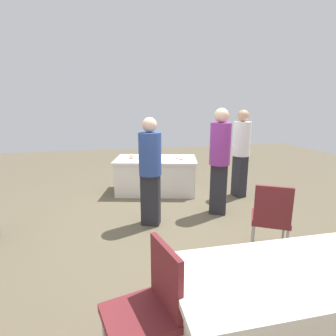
{
  "coord_description": "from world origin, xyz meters",
  "views": [
    {
      "loc": [
        0.8,
        3.86,
        1.88
      ],
      "look_at": [
        -0.05,
        -0.05,
        0.9
      ],
      "focal_mm": 29.0,
      "sensor_mm": 36.0,
      "label": 1
    }
  ],
  "objects_px": {
    "table_mid_left": "(280,314)",
    "chair_near_front": "(149,306)",
    "person_attendee_browsing": "(220,156)",
    "person_organiser": "(241,149)",
    "yarn_ball": "(131,156)",
    "person_presenter": "(150,167)",
    "scissors_red": "(179,159)",
    "chair_tucked_left": "(271,215)",
    "table_foreground": "(156,175)",
    "laptop_silver": "(147,156)"
  },
  "relations": [
    {
      "from": "yarn_ball",
      "to": "person_attendee_browsing",
      "type": "bearing_deg",
      "value": 131.8
    },
    {
      "from": "scissors_red",
      "to": "chair_tucked_left",
      "type": "bearing_deg",
      "value": -27.03
    },
    {
      "from": "table_foreground",
      "to": "chair_tucked_left",
      "type": "distance_m",
      "value": 2.93
    },
    {
      "from": "yarn_ball",
      "to": "table_mid_left",
      "type": "bearing_deg",
      "value": 100.02
    },
    {
      "from": "person_organiser",
      "to": "yarn_ball",
      "type": "height_order",
      "value": "person_organiser"
    },
    {
      "from": "person_presenter",
      "to": "table_mid_left",
      "type": "bearing_deg",
      "value": 125.84
    },
    {
      "from": "chair_tucked_left",
      "to": "scissors_red",
      "type": "distance_m",
      "value": 2.65
    },
    {
      "from": "laptop_silver",
      "to": "yarn_ball",
      "type": "xyz_separation_m",
      "value": [
        0.32,
        -0.05,
        0.01
      ]
    },
    {
      "from": "table_mid_left",
      "to": "yarn_ball",
      "type": "bearing_deg",
      "value": -79.98
    },
    {
      "from": "person_presenter",
      "to": "scissors_red",
      "type": "relative_size",
      "value": 9.25
    },
    {
      "from": "person_presenter",
      "to": "table_foreground",
      "type": "bearing_deg",
      "value": -80.24
    },
    {
      "from": "table_mid_left",
      "to": "laptop_silver",
      "type": "relative_size",
      "value": 3.96
    },
    {
      "from": "person_attendee_browsing",
      "to": "scissors_red",
      "type": "height_order",
      "value": "person_attendee_browsing"
    },
    {
      "from": "person_organiser",
      "to": "yarn_ball",
      "type": "bearing_deg",
      "value": 60.41
    },
    {
      "from": "laptop_silver",
      "to": "scissors_red",
      "type": "height_order",
      "value": "laptop_silver"
    },
    {
      "from": "person_organiser",
      "to": "laptop_silver",
      "type": "xyz_separation_m",
      "value": [
        1.79,
        -0.7,
        -0.21
      ]
    },
    {
      "from": "chair_near_front",
      "to": "yarn_ball",
      "type": "distance_m",
      "value": 4.09
    },
    {
      "from": "chair_tucked_left",
      "to": "person_presenter",
      "type": "relative_size",
      "value": 0.57
    },
    {
      "from": "chair_near_front",
      "to": "person_presenter",
      "type": "bearing_deg",
      "value": -23.22
    },
    {
      "from": "table_mid_left",
      "to": "chair_near_front",
      "type": "bearing_deg",
      "value": -3.2
    },
    {
      "from": "person_attendee_browsing",
      "to": "table_foreground",
      "type": "bearing_deg",
      "value": -35.79
    },
    {
      "from": "person_presenter",
      "to": "laptop_silver",
      "type": "height_order",
      "value": "person_presenter"
    },
    {
      "from": "table_mid_left",
      "to": "person_attendee_browsing",
      "type": "height_order",
      "value": "person_attendee_browsing"
    },
    {
      "from": "yarn_ball",
      "to": "chair_tucked_left",
      "type": "bearing_deg",
      "value": 116.41
    },
    {
      "from": "table_mid_left",
      "to": "person_attendee_browsing",
      "type": "bearing_deg",
      "value": -102.9
    },
    {
      "from": "table_mid_left",
      "to": "yarn_ball",
      "type": "xyz_separation_m",
      "value": [
        0.73,
        -4.14,
        0.41
      ]
    },
    {
      "from": "table_mid_left",
      "to": "person_presenter",
      "type": "bearing_deg",
      "value": -76.63
    },
    {
      "from": "yarn_ball",
      "to": "scissors_red",
      "type": "height_order",
      "value": "yarn_ball"
    },
    {
      "from": "table_mid_left",
      "to": "chair_near_front",
      "type": "relative_size",
      "value": 1.66
    },
    {
      "from": "person_attendee_browsing",
      "to": "scissors_red",
      "type": "relative_size",
      "value": 9.93
    },
    {
      "from": "table_mid_left",
      "to": "laptop_silver",
      "type": "bearing_deg",
      "value": -84.21
    },
    {
      "from": "table_mid_left",
      "to": "chair_tucked_left",
      "type": "distance_m",
      "value": 1.44
    },
    {
      "from": "person_presenter",
      "to": "person_organiser",
      "type": "distance_m",
      "value": 2.17
    },
    {
      "from": "person_presenter",
      "to": "yarn_ball",
      "type": "xyz_separation_m",
      "value": [
        0.15,
        -1.68,
        -0.15
      ]
    },
    {
      "from": "table_foreground",
      "to": "yarn_ball",
      "type": "height_order",
      "value": "yarn_ball"
    },
    {
      "from": "yarn_ball",
      "to": "chair_near_front",
      "type": "bearing_deg",
      "value": 86.69
    },
    {
      "from": "table_mid_left",
      "to": "person_organiser",
      "type": "distance_m",
      "value": 3.71
    },
    {
      "from": "chair_near_front",
      "to": "yarn_ball",
      "type": "height_order",
      "value": "chair_near_front"
    },
    {
      "from": "chair_near_front",
      "to": "chair_tucked_left",
      "type": "height_order",
      "value": "chair_near_front"
    },
    {
      "from": "person_presenter",
      "to": "chair_near_front",
      "type": "bearing_deg",
      "value": 103.43
    },
    {
      "from": "yarn_ball",
      "to": "scissors_red",
      "type": "bearing_deg",
      "value": 162.92
    },
    {
      "from": "person_organiser",
      "to": "person_attendee_browsing",
      "type": "bearing_deg",
      "value": 124.21
    },
    {
      "from": "table_foreground",
      "to": "chair_near_front",
      "type": "relative_size",
      "value": 1.9
    },
    {
      "from": "person_attendee_browsing",
      "to": "laptop_silver",
      "type": "distance_m",
      "value": 1.78
    },
    {
      "from": "table_foreground",
      "to": "scissors_red",
      "type": "bearing_deg",
      "value": 158.99
    },
    {
      "from": "person_presenter",
      "to": "person_attendee_browsing",
      "type": "bearing_deg",
      "value": -148.75
    },
    {
      "from": "chair_near_front",
      "to": "person_attendee_browsing",
      "type": "bearing_deg",
      "value": -45.45
    },
    {
      "from": "scissors_red",
      "to": "laptop_silver",
      "type": "bearing_deg",
      "value": -148.26
    },
    {
      "from": "chair_near_front",
      "to": "table_mid_left",
      "type": "bearing_deg",
      "value": -107.38
    },
    {
      "from": "chair_near_front",
      "to": "person_attendee_browsing",
      "type": "height_order",
      "value": "person_attendee_browsing"
    }
  ]
}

